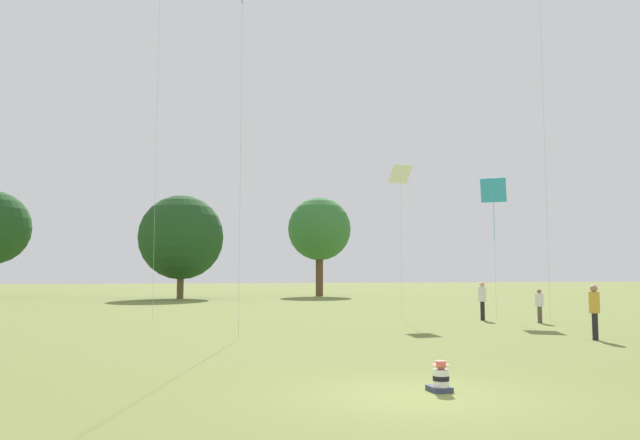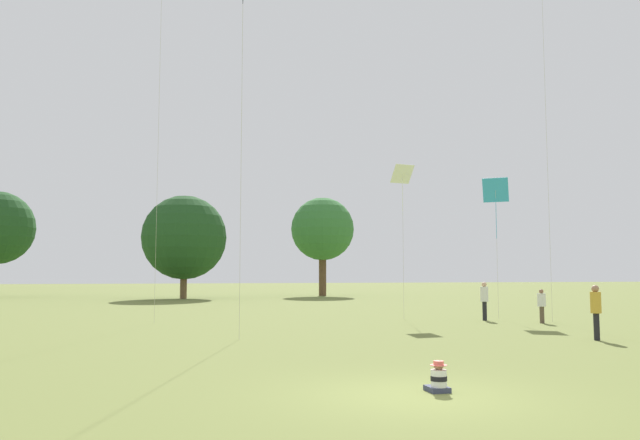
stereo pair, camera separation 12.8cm
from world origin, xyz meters
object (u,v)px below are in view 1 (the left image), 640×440
Objects in this scene: seated_toddler at (440,379)px; person_standing_2 at (594,307)px; person_standing_1 at (482,297)px; kite_2 at (400,177)px; distant_tree_0 at (181,237)px; distant_tree_2 at (319,229)px; person_standing_0 at (539,303)px; kite_3 at (493,192)px.

seated_toddler is 11.66m from person_standing_2.
person_standing_1 is 0.24× the size of kite_2.
seated_toddler is 0.32× the size of person_standing_2.
distant_tree_0 is 0.93× the size of distant_tree_2.
distant_tree_0 is 15.06m from distant_tree_2.
person_standing_2 is at bearing -75.10° from distant_tree_0.
person_standing_0 is 0.22× the size of kite_3.
person_standing_2 is at bearing -23.38° from person_standing_1.
distant_tree_0 is (-13.79, 34.29, 4.74)m from person_standing_0.
kite_3 reaches higher than seated_toddler.
seated_toddler is 0.32× the size of person_standing_1.
kite_3 is 35.23m from distant_tree_2.
person_standing_2 is (-1.20, -9.13, 0.01)m from person_standing_1.
distant_tree_2 is at bearing 160.42° from person_standing_1.
kite_2 is at bearing 67.87° from kite_3.
distant_tree_2 is at bearing -60.71° from kite_2.
kite_3 is (4.60, -1.15, -0.75)m from kite_2.
kite_2 reaches higher than kite_3.
distant_tree_2 is (14.50, 3.85, 1.32)m from distant_tree_0.
kite_2 reaches higher than person_standing_1.
kite_3 is 0.74× the size of distant_tree_0.
kite_3 is (1.21, 0.73, 5.25)m from person_standing_1.
seated_toddler is 20.49m from kite_2.
person_standing_1 is (10.54, 16.05, 0.86)m from seated_toddler.
kite_3 is at bearing 37.63° from person_standing_0.
seated_toddler is 19.23m from person_standing_1.
distant_tree_0 is at bearing -165.11° from distant_tree_2.
distant_tree_2 is (1.12, 35.20, 0.60)m from kite_3.
person_standing_0 is 38.62m from distant_tree_2.
kite_2 is 34.53m from distant_tree_2.
person_standing_1 is 9.21m from person_standing_2.
kite_3 reaches higher than person_standing_2.
distant_tree_2 reaches higher than seated_toddler.
seated_toddler is at bearing -88.07° from distant_tree_0.
distant_tree_0 is at bearing -34.98° from kite_2.
person_standing_1 is 0.26× the size of kite_3.
kite_3 is (-0.41, 2.94, 5.45)m from person_standing_0.
distant_tree_2 is (3.53, 45.07, 5.84)m from person_standing_2.
seated_toddler is at bearing -49.18° from person_standing_1.
person_standing_1 is at bearing 113.05° from kite_3.
person_standing_1 is at bearing 162.46° from person_standing_2.
person_standing_2 is 12.73m from kite_2.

